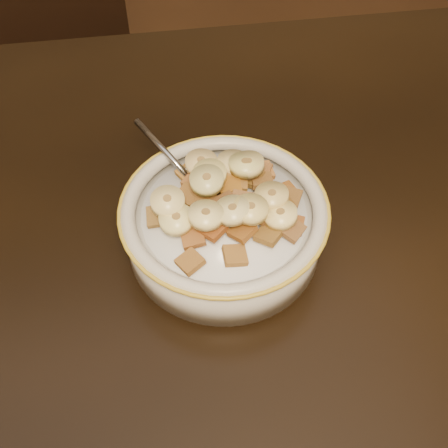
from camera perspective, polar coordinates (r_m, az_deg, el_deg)
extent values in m
cube|color=black|center=(0.55, -17.33, -10.83)|extent=(1.44, 0.97, 0.04)
cube|color=black|center=(1.14, -17.73, 6.96)|extent=(0.48, 0.48, 0.89)
cylinder|color=beige|center=(0.54, 0.00, -0.49)|extent=(0.19, 0.19, 0.05)
cylinder|color=silver|center=(0.52, 0.00, 1.03)|extent=(0.16, 0.16, 0.00)
ellipsoid|color=gray|center=(0.54, -2.10, 3.20)|extent=(0.05, 0.06, 0.01)
cube|color=brown|center=(0.53, 1.32, 4.43)|extent=(0.02, 0.02, 0.01)
cube|color=olive|center=(0.55, 3.93, 5.42)|extent=(0.02, 0.02, 0.01)
cube|color=#97611A|center=(0.55, 0.11, 5.28)|extent=(0.02, 0.03, 0.01)
cube|color=brown|center=(0.55, -3.60, 5.22)|extent=(0.03, 0.03, 0.01)
cube|color=brown|center=(0.55, 3.69, 5.43)|extent=(0.03, 0.03, 0.01)
cube|color=brown|center=(0.49, -1.16, -0.53)|extent=(0.03, 0.03, 0.01)
cube|color=brown|center=(0.54, 2.87, 4.66)|extent=(0.03, 0.03, 0.01)
cube|color=brown|center=(0.49, -3.19, -1.33)|extent=(0.02, 0.02, 0.01)
cube|color=brown|center=(0.53, 6.69, 2.70)|extent=(0.03, 0.03, 0.01)
cube|color=olive|center=(0.52, 4.95, 2.18)|extent=(0.03, 0.03, 0.01)
cube|color=brown|center=(0.51, 1.77, 2.28)|extent=(0.03, 0.03, 0.01)
cube|color=brown|center=(0.54, 3.86, 4.42)|extent=(0.02, 0.02, 0.01)
cube|color=brown|center=(0.53, 0.65, 3.91)|extent=(0.02, 0.02, 0.01)
cube|color=#8E5D1C|center=(0.52, -1.42, 4.05)|extent=(0.03, 0.03, 0.01)
cube|color=brown|center=(0.52, -3.63, 2.93)|extent=(0.03, 0.03, 0.01)
cube|color=brown|center=(0.52, -1.96, 3.03)|extent=(0.02, 0.02, 0.01)
cube|color=brown|center=(0.50, 6.89, -0.54)|extent=(0.03, 0.03, 0.01)
cube|color=brown|center=(0.50, 0.21, 2.17)|extent=(0.03, 0.03, 0.01)
cube|color=brown|center=(0.51, 6.95, -0.08)|extent=(0.03, 0.03, 0.01)
cube|color=olive|center=(0.53, 0.14, 4.77)|extent=(0.02, 0.02, 0.01)
cube|color=brown|center=(0.49, 1.86, -0.71)|extent=(0.03, 0.03, 0.01)
cube|color=brown|center=(0.48, -3.47, -3.83)|extent=(0.03, 0.03, 0.01)
cube|color=brown|center=(0.52, 5.24, 1.45)|extent=(0.03, 0.03, 0.01)
cube|color=brown|center=(0.50, 4.54, -1.13)|extent=(0.03, 0.03, 0.01)
cube|color=brown|center=(0.49, 1.13, -3.22)|extent=(0.02, 0.02, 0.01)
cube|color=brown|center=(0.54, 6.32, 3.23)|extent=(0.03, 0.03, 0.01)
cube|color=brown|center=(0.51, 3.62, 1.07)|extent=(0.03, 0.03, 0.01)
cube|color=brown|center=(0.50, -1.80, 1.11)|extent=(0.03, 0.03, 0.01)
cube|color=brown|center=(0.51, -6.75, 0.80)|extent=(0.02, 0.02, 0.01)
cube|color=brown|center=(0.52, 5.82, 2.03)|extent=(0.02, 0.02, 0.01)
cube|color=brown|center=(0.53, -2.95, 4.40)|extent=(0.03, 0.03, 0.01)
cylinder|color=#EEDA7E|center=(0.51, 4.87, 2.84)|extent=(0.03, 0.03, 0.01)
cylinder|color=#EFDC72|center=(0.49, 2.73, 1.51)|extent=(0.04, 0.04, 0.01)
cylinder|color=#CEC78A|center=(0.50, -1.76, 4.46)|extent=(0.04, 0.04, 0.01)
cylinder|color=tan|center=(0.54, 0.94, 6.21)|extent=(0.04, 0.04, 0.01)
cylinder|color=#F8EC8C|center=(0.52, -1.46, 5.09)|extent=(0.04, 0.04, 0.01)
cylinder|color=beige|center=(0.50, -5.75, 2.27)|extent=(0.04, 0.04, 0.02)
cylinder|color=#F8D97B|center=(0.50, 5.72, 0.94)|extent=(0.04, 0.04, 0.01)
cylinder|color=#E4DA80|center=(0.49, -1.85, 0.90)|extent=(0.04, 0.04, 0.01)
cylinder|color=#D8BC6D|center=(0.53, 2.44, 6.04)|extent=(0.03, 0.03, 0.01)
cylinder|color=#FCE986|center=(0.50, -4.85, 0.45)|extent=(0.03, 0.03, 0.01)
cylinder|color=beige|center=(0.54, -2.33, 6.19)|extent=(0.03, 0.03, 0.01)
cylinder|color=#C7BC67|center=(0.53, 2.18, 6.07)|extent=(0.04, 0.04, 0.01)
cylinder|color=beige|center=(0.49, 0.85, 1.38)|extent=(0.04, 0.04, 0.02)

